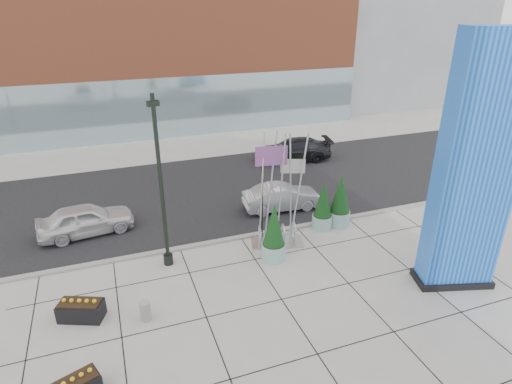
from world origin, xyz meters
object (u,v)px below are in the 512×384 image
object	(u,v)px
blue_pylon	(475,174)
lamp_post	(163,201)
overhead_street_sign	(277,164)
public_art_sculpture	(278,216)
car_white_west	(86,220)
car_silver_mid	(282,197)
concrete_bollard	(145,311)

from	to	relation	value
blue_pylon	lamp_post	bearing A→B (deg)	169.84
overhead_street_sign	blue_pylon	bearing A→B (deg)	-34.21
public_art_sculpture	car_white_west	size ratio (longest dim) A/B	1.22
car_white_west	blue_pylon	bearing A→B (deg)	-131.12
public_art_sculpture	overhead_street_sign	xyz separation A→B (m)	(0.24, 0.80, 2.26)
public_art_sculpture	blue_pylon	bearing A→B (deg)	-28.82
car_silver_mid	lamp_post	bearing A→B (deg)	120.18
blue_pylon	overhead_street_sign	size ratio (longest dim) A/B	2.30
lamp_post	blue_pylon	bearing A→B (deg)	-26.32
lamp_post	car_silver_mid	world-z (taller)	lamp_post
car_silver_mid	public_art_sculpture	bearing A→B (deg)	157.90
blue_pylon	lamp_post	distance (m)	12.13
public_art_sculpture	concrete_bollard	world-z (taller)	public_art_sculpture
blue_pylon	car_white_west	xyz separation A→B (m)	(-14.08, 9.41, -4.02)
lamp_post	concrete_bollard	xyz separation A→B (m)	(-1.37, -3.35, -2.68)
blue_pylon	public_art_sculpture	bearing A→B (deg)	152.42
lamp_post	car_silver_mid	xyz separation A→B (m)	(6.85, 3.27, -2.35)
public_art_sculpture	car_white_west	world-z (taller)	public_art_sculpture
blue_pylon	car_silver_mid	distance (m)	10.29
car_white_west	public_art_sculpture	bearing A→B (deg)	-123.01
blue_pylon	public_art_sculpture	distance (m)	8.39
lamp_post	concrete_bollard	size ratio (longest dim) A/B	9.86
public_art_sculpture	car_white_west	distance (m)	9.48
concrete_bollard	car_white_west	bearing A→B (deg)	104.69
public_art_sculpture	concrete_bollard	distance (m)	7.45
concrete_bollard	car_white_west	world-z (taller)	car_white_west
concrete_bollard	car_silver_mid	world-z (taller)	car_silver_mid
public_art_sculpture	overhead_street_sign	distance (m)	2.41
concrete_bollard	car_white_west	size ratio (longest dim) A/B	0.17
blue_pylon	car_silver_mid	size ratio (longest dim) A/B	2.30
blue_pylon	public_art_sculpture	size ratio (longest dim) A/B	1.80
overhead_street_sign	car_silver_mid	size ratio (longest dim) A/B	1.00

